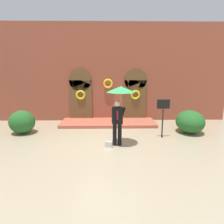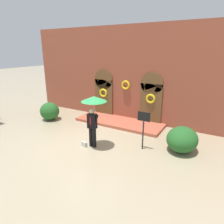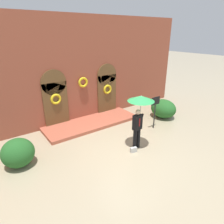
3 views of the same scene
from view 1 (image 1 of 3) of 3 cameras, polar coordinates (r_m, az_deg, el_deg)
The scene contains 7 objects.
ground_plane at distance 8.30m, azimuth -1.12°, elevation -9.05°, with size 80.00×80.00×0.00m, color tan.
building_facade at distance 11.91m, azimuth -1.16°, elevation 10.49°, with size 14.00×2.30×5.60m.
person_with_umbrella at distance 7.67m, azimuth 2.28°, elevation 4.00°, with size 1.10×1.10×2.36m.
handbag at distance 7.92m, azimuth -0.92°, elevation -9.24°, with size 0.28×0.12×0.22m, color #B7B7B2.
sign_post at distance 9.01m, azimuth 14.38°, elevation -0.03°, with size 0.56×0.06×1.72m.
shrub_left at distance 10.39m, azimuth -24.31°, elevation -2.61°, with size 1.20×1.14×1.11m, color #235B23.
shrub_right at distance 10.29m, azimuth 21.40°, elevation -2.59°, with size 1.31×1.54×1.08m, color #235B23.
Camera 1 is at (0.02, -7.75, 2.96)m, focal length 32.00 mm.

